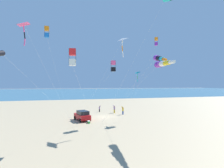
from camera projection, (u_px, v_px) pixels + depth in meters
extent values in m
plane|color=tan|center=(103.00, 117.00, 36.30)|extent=(600.00, 600.00, 0.00)
cube|color=#386B84|center=(71.00, 91.00, 195.31)|extent=(240.00, 600.00, 0.01)
cube|color=red|center=(82.00, 116.00, 32.66)|extent=(4.63, 2.87, 0.84)
cube|color=black|center=(83.00, 113.00, 32.37)|extent=(2.91, 2.22, 0.68)
cylinder|color=black|center=(75.00, 118.00, 33.46)|extent=(0.69, 0.38, 0.66)
cylinder|color=black|center=(84.00, 117.00, 34.39)|extent=(0.69, 0.38, 0.66)
cylinder|color=black|center=(80.00, 120.00, 30.93)|extent=(0.69, 0.38, 0.66)
cylinder|color=black|center=(90.00, 119.00, 31.85)|extent=(0.69, 0.38, 0.66)
cube|color=green|center=(89.00, 122.00, 30.21)|extent=(0.60, 0.40, 0.36)
cube|color=white|center=(89.00, 121.00, 30.21)|extent=(0.62, 0.42, 0.06)
cube|color=gold|center=(114.00, 111.00, 41.42)|extent=(0.26, 0.35, 0.80)
cylinder|color=#8E6B9E|center=(114.00, 108.00, 41.42)|extent=(0.48, 0.48, 0.66)
sphere|color=brown|center=(114.00, 106.00, 41.42)|extent=(0.25, 0.25, 0.25)
cylinder|color=#8E6B9E|center=(114.00, 106.00, 41.28)|extent=(0.25, 0.41, 0.50)
cylinder|color=#8E6B9E|center=(114.00, 106.00, 41.61)|extent=(0.25, 0.41, 0.50)
cube|color=#335199|center=(123.00, 113.00, 39.04)|extent=(0.31, 0.35, 0.80)
cylinder|color=gold|center=(123.00, 110.00, 39.05)|extent=(0.51, 0.51, 0.66)
sphere|color=#A37551|center=(123.00, 107.00, 39.05)|extent=(0.25, 0.25, 0.25)
cylinder|color=gold|center=(123.00, 107.00, 38.82)|extent=(0.31, 0.39, 0.50)
cylinder|color=gold|center=(122.00, 107.00, 39.03)|extent=(0.31, 0.39, 0.50)
cube|color=#232328|center=(99.00, 111.00, 42.95)|extent=(0.15, 0.27, 0.67)
cylinder|color=#8E6B9E|center=(99.00, 108.00, 42.95)|extent=(0.33, 0.33, 0.55)
sphere|color=#A37551|center=(99.00, 107.00, 42.95)|extent=(0.21, 0.21, 0.21)
cylinder|color=#8E6B9E|center=(100.00, 106.00, 43.13)|extent=(0.11, 0.34, 0.42)
cylinder|color=#8E6B9E|center=(100.00, 106.00, 42.87)|extent=(0.11, 0.34, 0.42)
cube|color=red|center=(73.00, 52.00, 20.94)|extent=(0.86, 0.86, 0.78)
cube|color=white|center=(72.00, 62.00, 20.93)|extent=(0.86, 0.86, 0.78)
cylinder|color=black|center=(76.00, 57.00, 20.62)|extent=(0.02, 0.02, 2.03)
cylinder|color=black|center=(76.00, 58.00, 21.39)|extent=(0.02, 0.02, 2.03)
cylinder|color=black|center=(69.00, 57.00, 20.49)|extent=(0.02, 0.02, 2.03)
cylinder|color=black|center=(69.00, 58.00, 21.25)|extent=(0.02, 0.02, 2.03)
cylinder|color=white|center=(85.00, 98.00, 27.81)|extent=(13.12, 4.40, 8.98)
cube|color=orange|center=(47.00, 29.00, 30.11)|extent=(0.75, 0.75, 0.73)
cube|color=blue|center=(47.00, 35.00, 30.10)|extent=(0.75, 0.75, 0.73)
cylinder|color=black|center=(49.00, 32.00, 29.86)|extent=(0.02, 0.02, 1.91)
cylinder|color=black|center=(49.00, 33.00, 30.56)|extent=(0.02, 0.02, 1.91)
cylinder|color=black|center=(44.00, 31.00, 29.65)|extent=(0.02, 0.02, 1.91)
cylinder|color=black|center=(45.00, 32.00, 30.35)|extent=(0.02, 0.02, 1.91)
cylinder|color=white|center=(59.00, 81.00, 31.92)|extent=(2.82, 3.86, 14.88)
cylinder|color=white|center=(129.00, 69.00, 26.50)|extent=(7.59, 7.34, 18.24)
cylinder|color=white|center=(52.00, 101.00, 22.17)|extent=(13.78, 6.99, 9.23)
pyramid|color=#1EB7C6|center=(137.00, 72.00, 32.69)|extent=(1.38, 1.07, 0.47)
cylinder|color=black|center=(137.00, 73.00, 32.71)|extent=(0.28, 0.98, 0.48)
cylinder|color=#1EB7C6|center=(137.00, 74.00, 32.71)|extent=(0.13, 0.11, 0.55)
cylinder|color=green|center=(137.00, 77.00, 32.69)|extent=(0.17, 0.18, 0.56)
cylinder|color=#1EB7C6|center=(137.00, 80.00, 32.63)|extent=(0.15, 0.11, 0.56)
cylinder|color=white|center=(132.00, 96.00, 35.92)|extent=(6.62, 0.44, 8.93)
cube|color=#EF4C93|center=(113.00, 63.00, 30.59)|extent=(0.76, 0.76, 0.73)
cube|color=black|center=(113.00, 69.00, 30.58)|extent=(0.76, 0.76, 0.73)
cylinder|color=black|center=(116.00, 66.00, 30.31)|extent=(0.02, 0.02, 1.89)
cylinder|color=black|center=(115.00, 66.00, 31.02)|extent=(0.02, 0.02, 1.89)
cylinder|color=black|center=(112.00, 66.00, 30.15)|extent=(0.02, 0.02, 1.89)
cylinder|color=black|center=(111.00, 66.00, 30.85)|extent=(0.02, 0.02, 1.89)
cylinder|color=white|center=(90.00, 97.00, 30.76)|extent=(2.63, 7.89, 9.04)
cylinder|color=purple|center=(157.00, 58.00, 25.16)|extent=(1.17, 0.94, 0.96)
cylinder|color=black|center=(159.00, 58.00, 24.27)|extent=(1.12, 0.79, 0.82)
cylinder|color=#1EB7C6|center=(162.00, 59.00, 23.38)|extent=(1.07, 0.65, 0.68)
cylinder|color=orange|center=(164.00, 59.00, 22.49)|extent=(1.01, 0.50, 0.54)
cylinder|color=white|center=(126.00, 94.00, 28.54)|extent=(7.90, 6.32, 10.46)
pyramid|color=white|center=(122.00, 39.00, 27.59)|extent=(2.32, 1.98, 0.67)
cylinder|color=black|center=(123.00, 40.00, 27.62)|extent=(0.72, 1.51, 0.65)
cylinder|color=white|center=(122.00, 43.00, 27.59)|extent=(0.21, 0.26, 0.90)
cylinder|color=orange|center=(122.00, 49.00, 27.59)|extent=(0.23, 0.27, 0.90)
cylinder|color=white|center=(123.00, 54.00, 27.59)|extent=(0.29, 0.29, 0.90)
cylinder|color=white|center=(100.00, 83.00, 27.72)|extent=(2.22, 6.93, 13.77)
pyramid|color=#EF4C93|center=(23.00, 23.00, 20.23)|extent=(2.12, 1.91, 0.46)
cylinder|color=black|center=(23.00, 24.00, 20.25)|extent=(0.81, 1.35, 0.38)
cylinder|color=#EF4C93|center=(24.00, 29.00, 20.28)|extent=(0.23, 0.24, 0.81)
cylinder|color=black|center=(25.00, 36.00, 20.31)|extent=(0.19, 0.25, 0.81)
cylinder|color=#EF4C93|center=(25.00, 42.00, 20.26)|extent=(0.24, 0.25, 0.81)
cylinder|color=white|center=(53.00, 84.00, 25.92)|extent=(10.26, 5.84, 13.65)
cube|color=orange|center=(156.00, 39.00, 36.60)|extent=(0.88, 0.88, 0.65)
cube|color=purple|center=(156.00, 44.00, 36.60)|extent=(0.88, 0.88, 0.65)
cylinder|color=black|center=(158.00, 41.00, 36.21)|extent=(0.02, 0.02, 1.68)
cylinder|color=black|center=(158.00, 42.00, 36.84)|extent=(0.02, 0.02, 1.68)
cylinder|color=black|center=(155.00, 41.00, 36.36)|extent=(0.02, 0.02, 1.68)
cylinder|color=black|center=(155.00, 42.00, 36.99)|extent=(0.02, 0.02, 1.68)
cylinder|color=white|center=(141.00, 81.00, 38.14)|extent=(4.66, 4.86, 14.99)
cylinder|color=purple|center=(159.00, 64.00, 22.47)|extent=(1.07, 0.86, 0.83)
cylinder|color=white|center=(163.00, 64.00, 21.50)|extent=(1.05, 0.71, 0.69)
cylinder|color=yellow|center=(167.00, 63.00, 20.52)|extent=(1.04, 0.56, 0.54)
cylinder|color=white|center=(172.00, 62.00, 19.54)|extent=(1.03, 0.41, 0.39)
cylinder|color=white|center=(125.00, 98.00, 27.20)|extent=(10.31, 5.22, 9.13)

